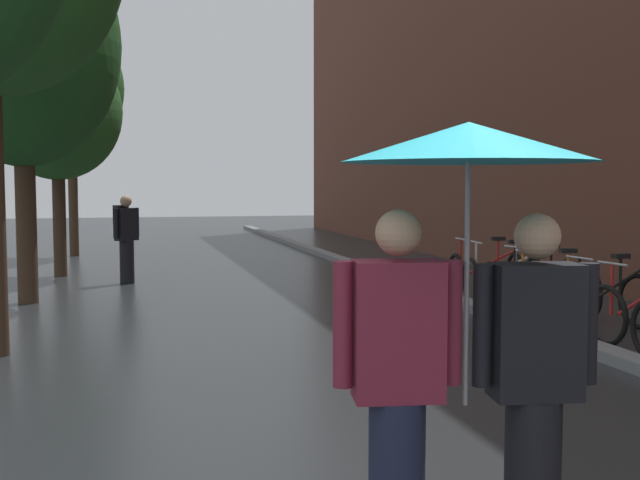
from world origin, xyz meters
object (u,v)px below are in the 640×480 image
(street_tree_2, at_px, (21,44))
(parked_bicycle_4, at_px, (606,302))
(parked_bicycle_8, at_px, (486,273))
(pedestrian_walking_midground, at_px, (126,236))
(couple_under_umbrella, at_px, (467,273))
(street_tree_3, at_px, (57,112))
(street_tree_4, at_px, (71,88))
(parked_bicycle_7, at_px, (503,278))
(parked_bicycle_5, at_px, (553,292))
(parked_bicycle_6, at_px, (539,285))

(street_tree_2, bearing_deg, parked_bicycle_4, -30.37)
(parked_bicycle_8, bearing_deg, pedestrian_walking_midground, 151.75)
(parked_bicycle_4, relative_size, couple_under_umbrella, 0.55)
(street_tree_3, bearing_deg, parked_bicycle_8, -33.00)
(couple_under_umbrella, bearing_deg, street_tree_2, 107.87)
(street_tree_4, distance_m, pedestrian_walking_midground, 6.85)
(street_tree_3, relative_size, couple_under_umbrella, 2.18)
(street_tree_3, distance_m, parked_bicycle_7, 9.06)
(parked_bicycle_5, bearing_deg, pedestrian_walking_midground, 135.80)
(street_tree_4, relative_size, parked_bicycle_8, 5.05)
(parked_bicycle_5, bearing_deg, street_tree_2, 154.45)
(street_tree_3, relative_size, parked_bicycle_8, 4.01)
(street_tree_4, relative_size, pedestrian_walking_midground, 3.58)
(pedestrian_walking_midground, bearing_deg, street_tree_3, 130.94)
(parked_bicycle_6, bearing_deg, pedestrian_walking_midground, 141.27)
(parked_bicycle_7, bearing_deg, street_tree_4, 125.60)
(parked_bicycle_5, bearing_deg, street_tree_4, 121.13)
(parked_bicycle_8, xyz_separation_m, couple_under_umbrella, (-4.17, -8.14, 1.04))
(parked_bicycle_7, height_order, pedestrian_walking_midground, pedestrian_walking_midground)
(parked_bicycle_4, xyz_separation_m, parked_bicycle_6, (0.02, 1.62, 0.00))
(street_tree_2, distance_m, parked_bicycle_7, 8.08)
(street_tree_4, bearing_deg, parked_bicycle_5, -58.87)
(street_tree_3, xyz_separation_m, parked_bicycle_5, (6.75, -6.79, -2.84))
(parked_bicycle_8, height_order, couple_under_umbrella, couple_under_umbrella)
(street_tree_3, xyz_separation_m, parked_bicycle_4, (6.96, -7.66, -2.84))
(parked_bicycle_7, bearing_deg, parked_bicycle_5, -93.78)
(pedestrian_walking_midground, bearing_deg, parked_bicycle_5, -44.20)
(couple_under_umbrella, bearing_deg, street_tree_4, 99.19)
(parked_bicycle_7, height_order, couple_under_umbrella, couple_under_umbrella)
(street_tree_4, bearing_deg, street_tree_3, -89.93)
(street_tree_2, bearing_deg, pedestrian_walking_midground, 53.94)
(street_tree_3, height_order, parked_bicycle_4, street_tree_3)
(street_tree_4, xyz_separation_m, parked_bicycle_5, (6.76, -11.19, -3.82))
(parked_bicycle_4, distance_m, parked_bicycle_5, 0.90)
(street_tree_2, distance_m, parked_bicycle_5, 8.47)
(parked_bicycle_7, xyz_separation_m, pedestrian_walking_midground, (-5.60, 3.74, 0.48))
(street_tree_3, relative_size, street_tree_4, 0.79)
(parked_bicycle_7, bearing_deg, street_tree_2, 166.29)
(parked_bicycle_5, distance_m, parked_bicycle_6, 0.79)
(street_tree_3, distance_m, parked_bicycle_4, 10.73)
(street_tree_4, distance_m, couple_under_umbrella, 17.47)
(street_tree_3, bearing_deg, parked_bicycle_5, -45.18)
(parked_bicycle_8, distance_m, pedestrian_walking_midground, 6.44)
(parked_bicycle_7, relative_size, parked_bicycle_8, 1.00)
(street_tree_3, bearing_deg, couple_under_umbrella, -77.72)
(street_tree_3, height_order, parked_bicycle_6, street_tree_3)
(parked_bicycle_8, xyz_separation_m, pedestrian_walking_midground, (-5.66, 3.04, 0.48))
(street_tree_2, xyz_separation_m, parked_bicycle_7, (7.06, -1.72, -3.52))
(parked_bicycle_5, xyz_separation_m, couple_under_umbrella, (-4.00, -5.84, 1.04))
(street_tree_2, xyz_separation_m, parked_bicycle_6, (7.19, -2.57, -3.52))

